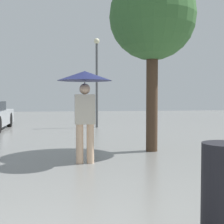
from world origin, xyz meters
name	(u,v)px	position (x,y,z in m)	size (l,w,h in m)	color
pedestrian	(85,89)	(0.55, 5.19, 1.56)	(1.14, 1.14, 1.93)	beige
tree	(152,18)	(2.37, 6.41, 3.39)	(2.20, 2.20, 4.54)	#473323
street_lamp	(97,74)	(1.70, 13.01, 2.46)	(0.26, 0.26, 4.09)	#515456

